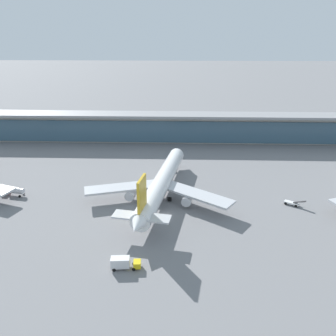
{
  "coord_description": "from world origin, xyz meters",
  "views": [
    {
      "loc": [
        3.88,
        -94.8,
        54.41
      ],
      "look_at": [
        0.0,
        19.49,
        8.16
      ],
      "focal_mm": 36.4,
      "sensor_mm": 36.0,
      "label": 1
    }
  ],
  "objects_px": {
    "airliner_centre_stand": "(161,183)",
    "service_truck_mid_apron_yellow": "(124,263)",
    "service_truck_near_nose_white": "(292,203)",
    "service_truck_under_wing_red": "(14,191)"
  },
  "relations": [
    {
      "from": "service_truck_near_nose_white",
      "to": "service_truck_mid_apron_yellow",
      "type": "distance_m",
      "value": 61.96
    },
    {
      "from": "airliner_centre_stand",
      "to": "service_truck_mid_apron_yellow",
      "type": "bearing_deg",
      "value": -100.73
    },
    {
      "from": "airliner_centre_stand",
      "to": "service_truck_mid_apron_yellow",
      "type": "height_order",
      "value": "airliner_centre_stand"
    },
    {
      "from": "service_truck_near_nose_white",
      "to": "service_truck_mid_apron_yellow",
      "type": "relative_size",
      "value": 0.87
    },
    {
      "from": "airliner_centre_stand",
      "to": "service_truck_near_nose_white",
      "type": "bearing_deg",
      "value": -4.95
    },
    {
      "from": "service_truck_under_wing_red",
      "to": "service_truck_mid_apron_yellow",
      "type": "distance_m",
      "value": 59.49
    },
    {
      "from": "service_truck_near_nose_white",
      "to": "service_truck_mid_apron_yellow",
      "type": "height_order",
      "value": "service_truck_mid_apron_yellow"
    },
    {
      "from": "airliner_centre_stand",
      "to": "service_truck_mid_apron_yellow",
      "type": "distance_m",
      "value": 39.24
    },
    {
      "from": "service_truck_under_wing_red",
      "to": "service_truck_mid_apron_yellow",
      "type": "xyz_separation_m",
      "value": [
        45.2,
        -38.68,
        -0.02
      ]
    },
    {
      "from": "service_truck_near_nose_white",
      "to": "service_truck_under_wing_red",
      "type": "relative_size",
      "value": 0.74
    }
  ]
}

